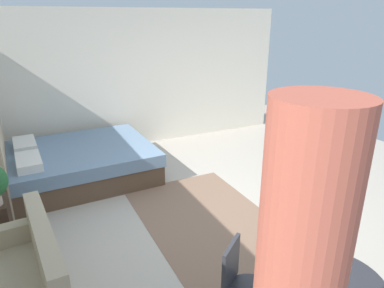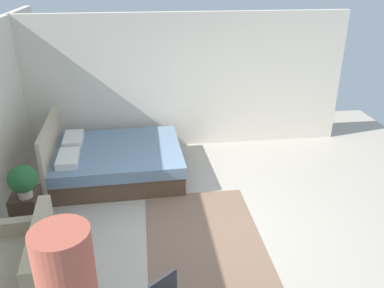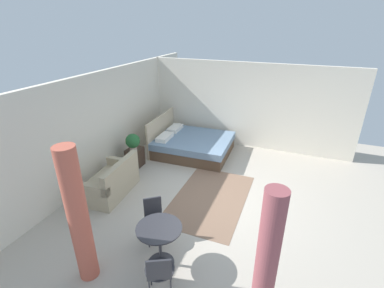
{
  "view_description": "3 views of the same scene",
  "coord_description": "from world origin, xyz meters",
  "px_view_note": "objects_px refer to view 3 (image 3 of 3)",
  "views": [
    {
      "loc": [
        -3.53,
        2.01,
        2.47
      ],
      "look_at": [
        0.57,
        0.01,
        0.8
      ],
      "focal_mm": 32.64,
      "sensor_mm": 36.0,
      "label": 1
    },
    {
      "loc": [
        -4.46,
        0.83,
        3.43
      ],
      "look_at": [
        0.64,
        0.2,
        1.1
      ],
      "focal_mm": 37.38,
      "sensor_mm": 36.0,
      "label": 2
    },
    {
      "loc": [
        -5.17,
        -1.44,
        3.73
      ],
      "look_at": [
        0.16,
        0.7,
        1.14
      ],
      "focal_mm": 25.71,
      "sensor_mm": 36.0,
      "label": 3
    }
  ],
  "objects_px": {
    "potted_plant": "(133,141)",
    "bed": "(191,144)",
    "nightstand": "(135,157)",
    "balcony_table": "(160,239)",
    "cafe_chair_near_couch": "(154,216)",
    "cafe_chair_near_window": "(159,271)",
    "couch": "(111,183)"
  },
  "relations": [
    {
      "from": "potted_plant",
      "to": "bed",
      "type": "bearing_deg",
      "value": -36.32
    },
    {
      "from": "nightstand",
      "to": "balcony_table",
      "type": "relative_size",
      "value": 0.71
    },
    {
      "from": "balcony_table",
      "to": "cafe_chair_near_couch",
      "type": "bearing_deg",
      "value": 37.71
    },
    {
      "from": "cafe_chair_near_window",
      "to": "bed",
      "type": "bearing_deg",
      "value": 16.72
    },
    {
      "from": "couch",
      "to": "potted_plant",
      "type": "height_order",
      "value": "potted_plant"
    },
    {
      "from": "couch",
      "to": "balcony_table",
      "type": "xyz_separation_m",
      "value": [
        -1.4,
        -2.03,
        0.25
      ]
    },
    {
      "from": "couch",
      "to": "cafe_chair_near_window",
      "type": "xyz_separation_m",
      "value": [
        -1.96,
        -2.33,
        0.25
      ]
    },
    {
      "from": "bed",
      "to": "balcony_table",
      "type": "bearing_deg",
      "value": -164.92
    },
    {
      "from": "cafe_chair_near_couch",
      "to": "cafe_chair_near_window",
      "type": "bearing_deg",
      "value": -147.22
    },
    {
      "from": "cafe_chair_near_couch",
      "to": "couch",
      "type": "bearing_deg",
      "value": 61.24
    },
    {
      "from": "couch",
      "to": "cafe_chair_near_window",
      "type": "height_order",
      "value": "couch"
    },
    {
      "from": "bed",
      "to": "couch",
      "type": "bearing_deg",
      "value": 161.11
    },
    {
      "from": "couch",
      "to": "nightstand",
      "type": "height_order",
      "value": "couch"
    },
    {
      "from": "couch",
      "to": "cafe_chair_near_window",
      "type": "bearing_deg",
      "value": -130.17
    },
    {
      "from": "bed",
      "to": "cafe_chair_near_couch",
      "type": "bearing_deg",
      "value": -168.74
    },
    {
      "from": "bed",
      "to": "potted_plant",
      "type": "relative_size",
      "value": 4.8
    },
    {
      "from": "nightstand",
      "to": "balcony_table",
      "type": "distance_m",
      "value": 3.54
    },
    {
      "from": "couch",
      "to": "bed",
      "type": "bearing_deg",
      "value": -18.89
    },
    {
      "from": "couch",
      "to": "potted_plant",
      "type": "relative_size",
      "value": 3.08
    },
    {
      "from": "couch",
      "to": "nightstand",
      "type": "relative_size",
      "value": 2.68
    },
    {
      "from": "nightstand",
      "to": "cafe_chair_near_window",
      "type": "height_order",
      "value": "cafe_chair_near_window"
    },
    {
      "from": "cafe_chair_near_couch",
      "to": "potted_plant",
      "type": "bearing_deg",
      "value": 40.17
    },
    {
      "from": "potted_plant",
      "to": "balcony_table",
      "type": "relative_size",
      "value": 0.62
    },
    {
      "from": "bed",
      "to": "balcony_table",
      "type": "height_order",
      "value": "bed"
    },
    {
      "from": "bed",
      "to": "cafe_chair_near_couch",
      "type": "xyz_separation_m",
      "value": [
        -3.6,
        -0.72,
        0.22
      ]
    },
    {
      "from": "cafe_chair_near_window",
      "to": "cafe_chair_near_couch",
      "type": "xyz_separation_m",
      "value": [
        1.06,
        0.68,
        -0.03
      ]
    },
    {
      "from": "potted_plant",
      "to": "cafe_chair_near_window",
      "type": "bearing_deg",
      "value": -142.14
    },
    {
      "from": "potted_plant",
      "to": "cafe_chair_near_couch",
      "type": "distance_m",
      "value": 2.8
    },
    {
      "from": "bed",
      "to": "cafe_chair_near_window",
      "type": "distance_m",
      "value": 4.88
    },
    {
      "from": "cafe_chair_near_window",
      "to": "cafe_chair_near_couch",
      "type": "distance_m",
      "value": 1.26
    },
    {
      "from": "cafe_chair_near_window",
      "to": "cafe_chair_near_couch",
      "type": "bearing_deg",
      "value": 32.78
    },
    {
      "from": "bed",
      "to": "potted_plant",
      "type": "distance_m",
      "value": 1.9
    }
  ]
}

